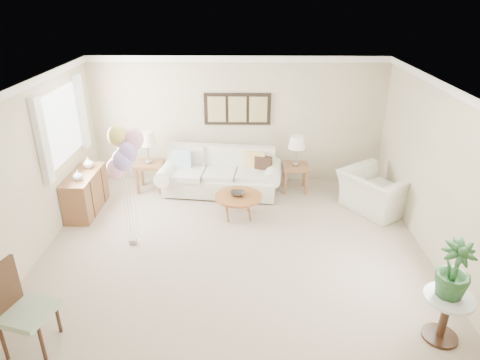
{
  "coord_description": "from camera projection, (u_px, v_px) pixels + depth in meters",
  "views": [
    {
      "loc": [
        0.18,
        -5.49,
        3.82
      ],
      "look_at": [
        0.09,
        0.6,
        1.05
      ],
      "focal_mm": 32.0,
      "sensor_mm": 36.0,
      "label": 1
    }
  ],
  "objects": [
    {
      "name": "credenza",
      "position": [
        86.0,
        192.0,
        7.83
      ],
      "size": [
        0.46,
        1.2,
        0.74
      ],
      "color": "brown",
      "rests_on": "ground"
    },
    {
      "name": "side_table",
      "position": [
        447.0,
        307.0,
        4.91
      ],
      "size": [
        0.56,
        0.56,
        0.61
      ],
      "color": "silver",
      "rests_on": "ground"
    },
    {
      "name": "lamp_left",
      "position": [
        147.0,
        140.0,
        8.35
      ],
      "size": [
        0.36,
        0.36,
        0.64
      ],
      "color": "gray",
      "rests_on": "end_table_left"
    },
    {
      "name": "lamp_right",
      "position": [
        297.0,
        143.0,
        8.36
      ],
      "size": [
        0.34,
        0.34,
        0.6
      ],
      "color": "gray",
      "rests_on": "end_table_right"
    },
    {
      "name": "armchair",
      "position": [
        376.0,
        192.0,
        7.85
      ],
      "size": [
        1.48,
        1.52,
        0.75
      ],
      "primitive_type": "imported",
      "rotation": [
        0.0,
        0.0,
        2.17
      ],
      "color": "silver",
      "rests_on": "ground"
    },
    {
      "name": "wall_art_triptych",
      "position": [
        237.0,
        109.0,
        8.64
      ],
      "size": [
        1.35,
        0.06,
        0.65
      ],
      "color": "black",
      "rests_on": "ground"
    },
    {
      "name": "decor_bowl",
      "position": [
        238.0,
        194.0,
        7.6
      ],
      "size": [
        0.26,
        0.26,
        0.06
      ],
      "primitive_type": "imported",
      "rotation": [
        0.0,
        0.0,
        -0.02
      ],
      "color": "#2C251F",
      "rests_on": "coffee_table"
    },
    {
      "name": "room_shell",
      "position": [
        225.0,
        157.0,
        5.99
      ],
      "size": [
        6.04,
        6.04,
        2.6
      ],
      "color": "beige",
      "rests_on": "ground"
    },
    {
      "name": "coffee_table",
      "position": [
        238.0,
        197.0,
        7.61
      ],
      "size": [
        0.83,
        0.83,
        0.42
      ],
      "color": "brown",
      "rests_on": "ground"
    },
    {
      "name": "end_table_left",
      "position": [
        150.0,
        167.0,
        8.59
      ],
      "size": [
        0.55,
        0.5,
        0.6
      ],
      "color": "brown",
      "rests_on": "ground"
    },
    {
      "name": "end_table_right",
      "position": [
        295.0,
        169.0,
        8.59
      ],
      "size": [
        0.51,
        0.46,
        0.56
      ],
      "color": "brown",
      "rests_on": "ground"
    },
    {
      "name": "balloon_cluster",
      "position": [
        124.0,
        152.0,
        6.3
      ],
      "size": [
        0.55,
        0.48,
        1.98
      ],
      "color": "gray",
      "rests_on": "ground"
    },
    {
      "name": "vase_sage",
      "position": [
        88.0,
        163.0,
        7.9
      ],
      "size": [
        0.25,
        0.25,
        0.2
      ],
      "primitive_type": "imported",
      "rotation": [
        0.0,
        0.0,
        0.33
      ],
      "color": "beige",
      "rests_on": "credenza"
    },
    {
      "name": "ground_plane",
      "position": [
        234.0,
        258.0,
        6.58
      ],
      "size": [
        6.0,
        6.0,
        0.0
      ],
      "primitive_type": "plane",
      "color": "tan"
    },
    {
      "name": "vase_white",
      "position": [
        78.0,
        175.0,
        7.41
      ],
      "size": [
        0.21,
        0.21,
        0.18
      ],
      "primitive_type": "imported",
      "rotation": [
        0.0,
        0.0,
        -0.27
      ],
      "color": "silver",
      "rests_on": "credenza"
    },
    {
      "name": "sofa",
      "position": [
        221.0,
        175.0,
        8.58
      ],
      "size": [
        2.52,
        1.14,
        0.89
      ],
      "color": "silver",
      "rests_on": "ground"
    },
    {
      "name": "potted_plant",
      "position": [
        454.0,
        270.0,
        4.73
      ],
      "size": [
        0.41,
        0.41,
        0.7
      ],
      "primitive_type": "imported",
      "rotation": [
        0.0,
        0.0,
        0.05
      ],
      "color": "#1A441E",
      "rests_on": "side_table"
    },
    {
      "name": "accent_chair",
      "position": [
        18.0,
        306.0,
        4.76
      ],
      "size": [
        0.66,
        0.66,
        1.09
      ],
      "color": "#8CA185",
      "rests_on": "ground"
    }
  ]
}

